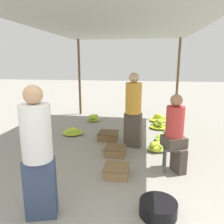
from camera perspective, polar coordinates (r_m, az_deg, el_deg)
canopy_post_back_left at (r=7.77m, az=-8.50°, el=8.77°), size 0.08×0.08×2.58m
canopy_post_back_right at (r=7.50m, az=16.78°, el=8.21°), size 0.08×0.08×2.58m
canopy_tarp at (r=4.68m, az=1.05°, el=22.23°), size 3.71×6.06×0.04m
vendor_foreground at (r=2.68m, az=-18.84°, el=-9.95°), size 0.42×0.42×1.61m
stool at (r=3.95m, az=15.65°, el=-9.82°), size 0.34×0.34×0.44m
vendor_seated at (r=3.82m, az=16.26°, el=-5.03°), size 0.45×0.45×1.34m
basin_black at (r=2.99m, az=11.95°, el=-23.36°), size 0.47×0.47×0.18m
banana_pile_left_0 at (r=5.75m, az=-10.28°, el=-5.16°), size 0.54×0.49×0.19m
banana_pile_left_1 at (r=6.91m, az=-5.04°, el=-1.63°), size 0.38×0.44×0.21m
banana_pile_right_0 at (r=7.02m, az=11.96°, el=-1.79°), size 0.52×0.52×0.25m
banana_pile_right_1 at (r=5.39m, az=14.35°, el=-6.40°), size 0.61×0.62×0.31m
banana_pile_right_2 at (r=6.30m, az=12.16°, el=-3.51°), size 0.54×0.47×0.27m
banana_pile_right_3 at (r=4.75m, az=11.48°, el=-8.95°), size 0.40×0.52×0.23m
crate_near at (r=5.32m, az=-0.97°, el=-6.23°), size 0.46×0.46×0.18m
crate_mid at (r=3.74m, az=1.18°, el=-15.11°), size 0.40×0.40×0.17m
crate_far at (r=4.49m, az=0.78°, el=-10.08°), size 0.41×0.41×0.17m
shopper_walking_mid at (r=4.73m, az=5.57°, el=0.73°), size 0.41×0.41×1.63m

